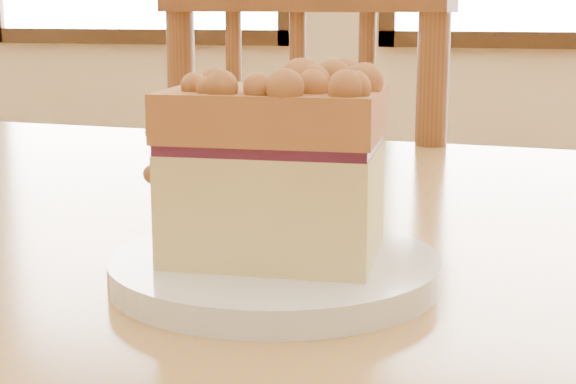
# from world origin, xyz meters

# --- Properties ---
(cafe_table_main) EXTENTS (1.29, 0.91, 0.75)m
(cafe_table_main) POSITION_xyz_m (-0.07, 0.20, 0.65)
(cafe_table_main) COLOR #A4743F
(cafe_table_main) RESTS_ON ground
(cafe_chair_main) EXTENTS (0.53, 0.53, 0.98)m
(cafe_chair_main) POSITION_xyz_m (-0.10, 0.78, 0.49)
(cafe_chair_main) COLOR brown
(cafe_chair_main) RESTS_ON ground
(plate) EXTENTS (0.20, 0.20, 0.02)m
(plate) POSITION_xyz_m (0.01, 0.03, 0.76)
(plate) COLOR white
(plate) RESTS_ON cafe_table_main
(cake_slice) EXTENTS (0.14, 0.10, 0.12)m
(cake_slice) POSITION_xyz_m (0.01, 0.03, 0.82)
(cake_slice) COLOR tan
(cake_slice) RESTS_ON plate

